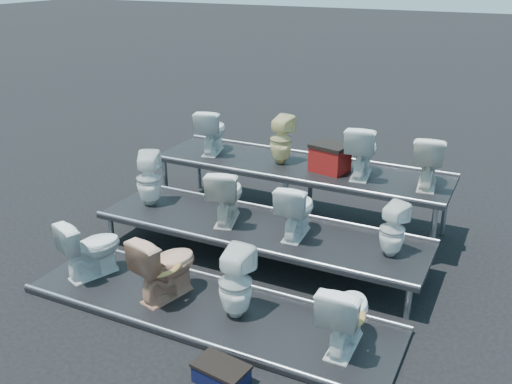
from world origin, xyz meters
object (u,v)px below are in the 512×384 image
at_px(toilet_0, 91,247).
at_px(toilet_8, 212,131).
at_px(red_crate, 330,159).
at_px(toilet_4, 149,179).
at_px(toilet_3, 345,314).
at_px(toilet_7, 392,230).
at_px(toilet_5, 226,194).
at_px(toilet_10, 362,150).
at_px(step_stool, 221,375).
at_px(toilet_6, 296,209).
at_px(toilet_1, 166,265).
at_px(toilet_11, 429,161).
at_px(toilet_2, 236,283).
at_px(toilet_9, 281,140).

bearing_deg(toilet_0, toilet_8, -71.47).
bearing_deg(red_crate, toilet_4, -136.57).
distance_m(toilet_3, toilet_7, 1.35).
bearing_deg(toilet_5, toilet_7, 164.02).
relative_size(toilet_3, toilet_10, 1.04).
bearing_deg(step_stool, toilet_10, 94.77).
distance_m(toilet_10, red_crate, 0.47).
height_order(toilet_6, step_stool, toilet_6).
bearing_deg(toilet_0, toilet_1, -157.95).
bearing_deg(toilet_0, red_crate, -106.13).
distance_m(toilet_0, toilet_1, 1.06).
bearing_deg(toilet_5, toilet_1, 71.64).
relative_size(toilet_5, step_stool, 1.52).
xyz_separation_m(toilet_5, toilet_11, (2.23, 1.30, 0.38)).
relative_size(toilet_2, step_stool, 1.66).
height_order(toilet_4, toilet_6, toilet_4).
height_order(toilet_3, toilet_7, toilet_7).
relative_size(toilet_7, toilet_10, 0.88).
height_order(toilet_6, toilet_7, toilet_6).
xyz_separation_m(toilet_10, step_stool, (-0.19, -3.53, -1.13)).
bearing_deg(toilet_0, toilet_7, -136.02).
xyz_separation_m(toilet_8, red_crate, (1.87, -0.02, -0.17)).
xyz_separation_m(toilet_5, toilet_10, (1.36, 1.30, 0.40)).
distance_m(toilet_1, toilet_10, 3.06).
xyz_separation_m(toilet_0, toilet_4, (-0.08, 1.30, 0.41)).
bearing_deg(toilet_6, toilet_11, -138.35).
bearing_deg(toilet_11, toilet_7, 78.47).
relative_size(toilet_0, toilet_1, 0.94).
bearing_deg(toilet_7, toilet_3, 105.69).
xyz_separation_m(toilet_2, toilet_5, (-0.82, 1.30, 0.37)).
distance_m(toilet_5, toilet_11, 2.61).
height_order(toilet_1, red_crate, red_crate).
distance_m(toilet_0, toilet_7, 3.50).
bearing_deg(toilet_8, toilet_11, 166.42).
height_order(toilet_7, red_crate, red_crate).
bearing_deg(toilet_8, red_crate, 165.94).
distance_m(toilet_2, toilet_9, 2.78).
height_order(toilet_1, toilet_4, toilet_4).
distance_m(toilet_8, step_stool, 4.26).
relative_size(toilet_7, red_crate, 1.34).
bearing_deg(toilet_4, toilet_6, 155.30).
relative_size(toilet_1, red_crate, 1.64).
bearing_deg(toilet_10, toilet_6, 65.72).
xyz_separation_m(toilet_8, toilet_9, (1.13, 0.00, 0.01)).
distance_m(toilet_6, toilet_10, 1.42).
relative_size(toilet_4, toilet_11, 1.07).
xyz_separation_m(toilet_0, toilet_9, (1.29, 2.60, 0.78)).
height_order(toilet_0, red_crate, red_crate).
bearing_deg(toilet_8, toilet_7, 143.46).
xyz_separation_m(toilet_5, toilet_7, (2.12, 0.00, -0.05)).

